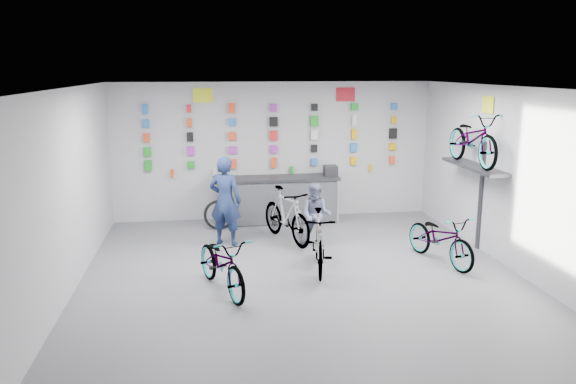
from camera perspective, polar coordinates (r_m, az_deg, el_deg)
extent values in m
plane|color=#525257|center=(8.93, 1.68, -9.10)|extent=(8.00, 8.00, 0.00)
plane|color=white|center=(8.31, 1.82, 10.52)|extent=(8.00, 8.00, 0.00)
plane|color=#B0B0B3|center=(12.39, -1.49, 4.19)|extent=(7.00, 0.00, 7.00)
plane|color=#B0B0B3|center=(4.76, 10.30, -9.68)|extent=(7.00, 0.00, 7.00)
plane|color=#B0B0B3|center=(8.61, -21.85, -0.38)|extent=(0.00, 8.00, 8.00)
plane|color=#B0B0B3|center=(9.72, 22.51, 0.95)|extent=(0.00, 8.00, 8.00)
cube|color=black|center=(12.15, -1.21, -1.02)|extent=(2.60, 0.60, 0.90)
cube|color=silver|center=(11.85, -1.03, -1.21)|extent=(2.60, 0.02, 0.90)
cube|color=silver|center=(11.76, -7.32, -1.42)|extent=(0.04, 0.04, 0.96)
cube|color=silver|center=(12.08, 5.10, -0.99)|extent=(0.04, 0.04, 0.96)
cube|color=black|center=(12.04, -1.22, 1.39)|extent=(2.70, 0.66, 0.06)
cube|color=#1A951F|center=(12.33, -14.01, 2.61)|extent=(0.14, 0.06, 0.23)
cube|color=#1A951F|center=(12.28, -9.82, 2.76)|extent=(0.15, 0.06, 0.15)
cube|color=#E9431A|center=(12.28, -5.62, 2.89)|extent=(0.14, 0.06, 0.20)
cube|color=#E9431A|center=(12.36, -1.44, 3.00)|extent=(0.11, 0.06, 0.22)
cube|color=blue|center=(12.50, 2.66, 3.10)|extent=(0.12, 0.06, 0.15)
cube|color=#E1A101|center=(12.70, 6.66, 3.17)|extent=(0.13, 0.06, 0.18)
cube|color=#E9431A|center=(12.96, 10.51, 3.24)|extent=(0.12, 0.06, 0.17)
cube|color=#1A951F|center=(12.29, -14.08, 3.99)|extent=(0.15, 0.06, 0.18)
cube|color=purple|center=(12.23, -9.88, 4.14)|extent=(0.15, 0.06, 0.19)
cube|color=purple|center=(12.24, -5.65, 4.27)|extent=(0.17, 0.06, 0.15)
cube|color=purple|center=(12.31, -1.45, 4.38)|extent=(0.14, 0.06, 0.18)
cube|color=black|center=(12.45, 2.68, 4.46)|extent=(0.13, 0.06, 0.16)
cube|color=blue|center=(12.65, 6.69, 4.52)|extent=(0.15, 0.06, 0.19)
cube|color=#E1A101|center=(12.91, 10.57, 4.55)|extent=(0.14, 0.06, 0.15)
cube|color=#E9431A|center=(12.25, -14.16, 5.38)|extent=(0.13, 0.06, 0.18)
cube|color=black|center=(12.19, -9.93, 5.54)|extent=(0.13, 0.06, 0.19)
cube|color=#E9431A|center=(12.20, -5.68, 5.67)|extent=(0.15, 0.06, 0.17)
cube|color=red|center=(12.27, -1.46, 5.76)|extent=(0.16, 0.06, 0.22)
cube|color=silver|center=(12.41, 2.69, 5.83)|extent=(0.16, 0.06, 0.21)
cube|color=#E1A101|center=(12.61, 6.73, 5.87)|extent=(0.11, 0.06, 0.22)
cube|color=black|center=(12.88, 10.62, 5.87)|extent=(0.17, 0.06, 0.23)
cube|color=blue|center=(12.22, -14.23, 6.77)|extent=(0.14, 0.06, 0.17)
cube|color=#E9431A|center=(12.16, -9.98, 6.94)|extent=(0.10, 0.06, 0.18)
cube|color=blue|center=(12.17, -5.71, 7.07)|extent=(0.14, 0.06, 0.15)
cube|color=black|center=(12.24, -1.47, 7.16)|extent=(0.17, 0.06, 0.20)
cube|color=#1A951F|center=(12.38, 2.70, 7.21)|extent=(0.18, 0.06, 0.23)
cube|color=silver|center=(12.58, 6.76, 7.22)|extent=(0.10, 0.06, 0.23)
cube|color=#E1A101|center=(12.85, 10.67, 7.20)|extent=(0.09, 0.06, 0.15)
cube|color=blue|center=(12.19, -14.31, 8.18)|extent=(0.11, 0.06, 0.20)
cube|color=red|center=(12.14, -10.03, 8.35)|extent=(0.09, 0.06, 0.17)
cube|color=#E9431A|center=(12.14, -5.74, 8.48)|extent=(0.13, 0.06, 0.21)
cube|color=purple|center=(12.22, -1.48, 8.56)|extent=(0.13, 0.06, 0.17)
cube|color=black|center=(12.36, 2.72, 8.59)|extent=(0.13, 0.06, 0.15)
cube|color=#1A951F|center=(12.56, 6.80, 8.58)|extent=(0.16, 0.06, 0.15)
cube|color=blue|center=(12.82, 10.73, 8.53)|extent=(0.13, 0.06, 0.14)
cylinder|color=#E9431A|center=(12.30, -11.66, 1.90)|extent=(0.07, 0.07, 0.16)
cylinder|color=silver|center=(12.28, -7.46, 2.03)|extent=(0.07, 0.07, 0.16)
cylinder|color=#1A951F|center=(12.42, 0.40, 2.26)|extent=(0.07, 0.07, 0.16)
cylinder|color=blue|center=(12.59, 4.46, 2.36)|extent=(0.07, 0.07, 0.16)
cylinder|color=#E1A101|center=(12.81, 8.39, 2.44)|extent=(0.07, 0.07, 0.16)
cube|color=#333338|center=(10.65, 18.35, 2.48)|extent=(0.38, 1.90, 0.06)
cube|color=#333338|center=(10.84, 19.00, -0.37)|extent=(0.04, 0.10, 2.00)
cube|color=yellow|center=(12.16, -8.65, 9.68)|extent=(0.42, 0.02, 0.30)
cube|color=red|center=(12.54, 5.87, 9.84)|extent=(0.42, 0.02, 0.30)
cube|color=yellow|center=(10.61, 19.63, 8.35)|extent=(0.02, 0.40, 0.30)
imported|color=gray|center=(8.47, -6.72, -7.18)|extent=(1.13, 1.79, 0.89)
imported|color=gray|center=(9.29, 3.14, -5.01)|extent=(0.71, 1.70, 0.99)
imported|color=gray|center=(9.99, 15.25, -4.52)|extent=(1.03, 1.76, 0.88)
imported|color=gray|center=(10.80, -0.16, -2.34)|extent=(1.09, 1.80, 1.04)
imported|color=gray|center=(10.56, 18.29, 5.16)|extent=(0.63, 1.80, 0.95)
imported|color=#19264D|center=(10.58, -6.39, -0.90)|extent=(0.73, 0.62, 1.70)
imported|color=slate|center=(10.49, 2.88, -2.34)|extent=(0.71, 0.64, 1.21)
torus|color=black|center=(11.73, -7.05, -2.32)|extent=(0.63, 0.18, 0.62)
torus|color=silver|center=(11.73, -7.05, -2.32)|extent=(0.51, 0.12, 0.51)
cube|color=black|center=(12.21, 4.33, 2.19)|extent=(0.28, 0.30, 0.22)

